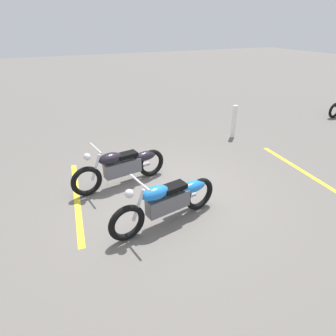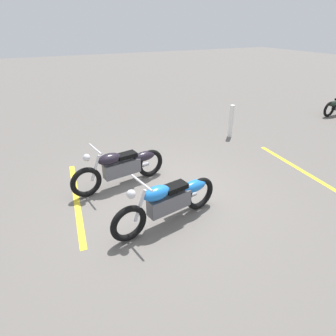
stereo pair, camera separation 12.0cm
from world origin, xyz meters
TOP-DOWN VIEW (x-y plane):
  - ground_plane at (0.00, 0.00)m, footprint 60.00×60.00m
  - motorcycle_bright_foreground at (-0.27, -0.82)m, footprint 2.21×0.72m
  - motorcycle_dark_foreground at (-0.62, 0.84)m, footprint 2.22×0.69m
  - bollard_post at (3.41, 2.27)m, footprint 0.14×0.14m
  - parking_stripe_near at (-1.70, 0.70)m, footprint 0.43×3.20m
  - parking_stripe_mid at (3.59, -0.48)m, footprint 0.43×3.20m

SIDE VIEW (x-z plane):
  - ground_plane at x=0.00m, z-range 0.00..0.00m
  - parking_stripe_near at x=-1.70m, z-range 0.00..0.01m
  - parking_stripe_mid at x=3.59m, z-range 0.00..0.01m
  - motorcycle_bright_foreground at x=-0.27m, z-range -0.06..0.98m
  - motorcycle_dark_foreground at x=-0.62m, z-range -0.06..0.98m
  - bollard_post at x=3.41m, z-range 0.00..1.02m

